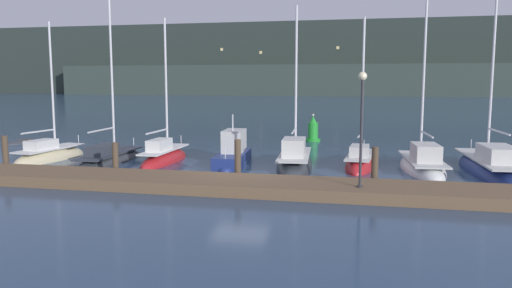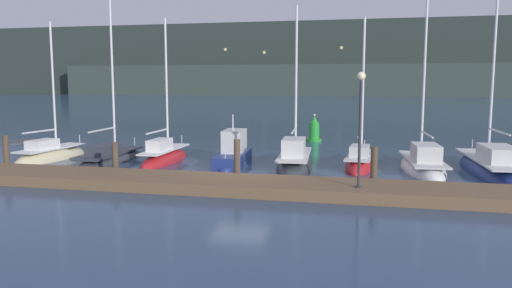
{
  "view_description": "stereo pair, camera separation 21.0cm",
  "coord_description": "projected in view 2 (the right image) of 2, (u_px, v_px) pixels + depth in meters",
  "views": [
    {
      "loc": [
        5.33,
        -21.21,
        4.41
      ],
      "look_at": [
        0.0,
        3.32,
        1.2
      ],
      "focal_mm": 35.0,
      "sensor_mm": 36.0,
      "label": 1
    },
    {
      "loc": [
        5.54,
        -21.16,
        4.41
      ],
      "look_at": [
        0.0,
        3.32,
        1.2
      ],
      "focal_mm": 35.0,
      "sensor_mm": 36.0,
      "label": 2
    }
  ],
  "objects": [
    {
      "name": "sailboat_berth_7",
      "position": [
        423.0,
        167.0,
        24.63
      ],
      "size": [
        2.38,
        6.63,
        9.5
      ],
      "color": "white",
      "rests_on": "ground"
    },
    {
      "name": "sailboat_berth_6",
      "position": [
        360.0,
        165.0,
        25.51
      ],
      "size": [
        1.8,
        5.32,
        8.39
      ],
      "color": "red",
      "rests_on": "ground"
    },
    {
      "name": "dock",
      "position": [
        227.0,
        184.0,
        20.21
      ],
      "size": [
        32.05,
        2.8,
        0.45
      ],
      "primitive_type": "cube",
      "color": "brown",
      "rests_on": "ground"
    },
    {
      "name": "hillside_backdrop",
      "position": [
        345.0,
        62.0,
        149.79
      ],
      "size": [
        240.0,
        23.0,
        21.67
      ],
      "color": "#28332D",
      "rests_on": "ground"
    },
    {
      "name": "channel_buoy",
      "position": [
        314.0,
        131.0,
        36.4
      ],
      "size": [
        1.09,
        1.09,
        1.99
      ],
      "color": "green",
      "rests_on": "ground"
    },
    {
      "name": "ground_plane",
      "position": [
        240.0,
        180.0,
        22.24
      ],
      "size": [
        400.0,
        400.0,
        0.0
      ],
      "primitive_type": "plane",
      "color": "navy"
    },
    {
      "name": "sailboat_berth_8",
      "position": [
        492.0,
        171.0,
        23.85
      ],
      "size": [
        2.68,
        8.32,
        10.29
      ],
      "color": "navy",
      "rests_on": "ground"
    },
    {
      "name": "sailboat_berth_3",
      "position": [
        165.0,
        159.0,
        27.06
      ],
      "size": [
        1.34,
        5.53,
        8.36
      ],
      "color": "red",
      "rests_on": "ground"
    },
    {
      "name": "mooring_pile_2",
      "position": [
        237.0,
        161.0,
        21.71
      ],
      "size": [
        0.28,
        0.28,
        1.87
      ],
      "primitive_type": "cylinder",
      "color": "#4C3D2D",
      "rests_on": "ground"
    },
    {
      "name": "sailboat_berth_5",
      "position": [
        295.0,
        165.0,
        25.23
      ],
      "size": [
        2.23,
        6.36,
        8.84
      ],
      "color": "#2D3338",
      "rests_on": "ground"
    },
    {
      "name": "mooring_pile_0",
      "position": [
        6.0,
        153.0,
        24.26
      ],
      "size": [
        0.28,
        0.28,
        1.76
      ],
      "primitive_type": "cylinder",
      "color": "#4C3D2D",
      "rests_on": "ground"
    },
    {
      "name": "mooring_pile_3",
      "position": [
        374.0,
        168.0,
        20.45
      ],
      "size": [
        0.28,
        0.28,
        1.71
      ],
      "primitive_type": "cylinder",
      "color": "#4C3D2D",
      "rests_on": "ground"
    },
    {
      "name": "sailboat_berth_1",
      "position": [
        51.0,
        158.0,
        27.85
      ],
      "size": [
        2.15,
        5.43,
        8.33
      ],
      "color": "beige",
      "rests_on": "ground"
    },
    {
      "name": "mooring_pile_1",
      "position": [
        115.0,
        159.0,
        23.0
      ],
      "size": [
        0.28,
        0.28,
        1.57
      ],
      "primitive_type": "cylinder",
      "color": "#4C3D2D",
      "rests_on": "ground"
    },
    {
      "name": "rowboat_adrift",
      "position": [
        27.0,
        143.0,
        35.34
      ],
      "size": [
        2.27,
        3.24,
        0.56
      ],
      "color": "#2D3338",
      "rests_on": "ground"
    },
    {
      "name": "dock_lamppost",
      "position": [
        360.0,
        111.0,
        18.21
      ],
      "size": [
        0.32,
        0.32,
        4.27
      ],
      "color": "#2D2D33",
      "rests_on": "dock"
    },
    {
      "name": "sailboat_berth_2",
      "position": [
        110.0,
        160.0,
        27.12
      ],
      "size": [
        1.85,
        6.68,
        9.78
      ],
      "color": "#2D3338",
      "rests_on": "ground"
    },
    {
      "name": "motorboat_berth_4",
      "position": [
        233.0,
        158.0,
        26.3
      ],
      "size": [
        1.87,
        4.67,
        3.15
      ],
      "color": "navy",
      "rests_on": "ground"
    }
  ]
}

